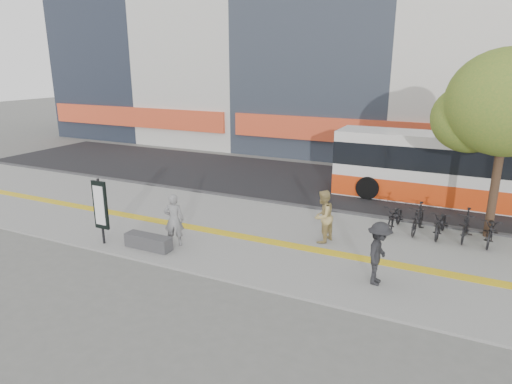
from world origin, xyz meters
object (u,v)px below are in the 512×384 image
at_px(bench, 148,242).
at_px(pedestrian_tan, 323,216).
at_px(pedestrian_dark, 379,253).
at_px(street_tree, 507,105).
at_px(bus, 465,172).
at_px(signboard, 100,206).
at_px(seated_woman, 174,220).

height_order(bench, pedestrian_tan, pedestrian_tan).
height_order(pedestrian_tan, pedestrian_dark, pedestrian_tan).
bearing_deg(bench, pedestrian_tan, 31.56).
bearing_deg(street_tree, pedestrian_dark, -117.62).
xyz_separation_m(street_tree, pedestrian_tan, (-4.95, -3.06, -3.55)).
bearing_deg(bus, signboard, -136.29).
distance_m(signboard, bus, 14.48).
xyz_separation_m(street_tree, seated_woman, (-9.19, -5.41, -3.57)).
height_order(bench, pedestrian_dark, pedestrian_dark).
bearing_deg(street_tree, pedestrian_tan, -148.32).
height_order(street_tree, bus, street_tree).
height_order(bus, pedestrian_dark, bus).
bearing_deg(pedestrian_dark, pedestrian_tan, 46.72).
bearing_deg(seated_woman, pedestrian_dark, 155.36).
relative_size(street_tree, bus, 0.59).
bearing_deg(pedestrian_tan, signboard, -49.29).
bearing_deg(street_tree, bus, 103.92).
height_order(bench, seated_woman, seated_woman).
distance_m(signboard, pedestrian_dark, 8.73).
relative_size(bench, bus, 0.15).
xyz_separation_m(seated_woman, pedestrian_tan, (4.23, 2.35, 0.02)).
bearing_deg(pedestrian_tan, seated_woman, -47.22).
relative_size(signboard, seated_woman, 1.27).
xyz_separation_m(bench, pedestrian_tan, (4.83, 2.96, 0.66)).
distance_m(bus, seated_woman, 12.30).
height_order(signboard, bus, bus).
relative_size(signboard, bus, 0.20).
xyz_separation_m(street_tree, pedestrian_dark, (-2.73, -5.22, -3.56)).
xyz_separation_m(signboard, street_tree, (11.38, 6.33, 3.15)).
distance_m(bench, pedestrian_dark, 7.12).
distance_m(signboard, street_tree, 13.40).
distance_m(bench, pedestrian_tan, 5.70).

